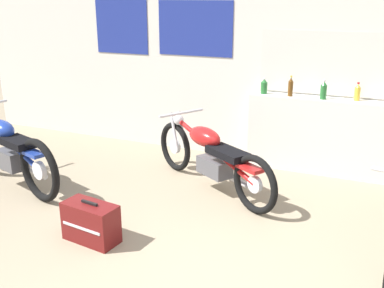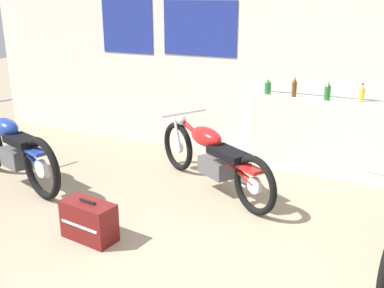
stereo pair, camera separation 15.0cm
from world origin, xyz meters
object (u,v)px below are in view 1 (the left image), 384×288
at_px(bottle_leftmost, 264,87).
at_px(motorcycle_blue, 8,150).
at_px(motorcycle_red, 211,156).
at_px(bottle_center, 324,91).
at_px(hard_case_darkred, 91,222).
at_px(bottle_right_center, 357,93).
at_px(bottle_left_center, 291,87).

relative_size(bottle_leftmost, motorcycle_blue, 0.10).
bearing_deg(motorcycle_blue, motorcycle_red, 20.55).
relative_size(bottle_center, hard_case_darkred, 0.43).
xyz_separation_m(bottle_right_center, motorcycle_blue, (-3.67, -1.92, -0.63)).
height_order(bottle_center, hard_case_darkred, bottle_center).
height_order(motorcycle_blue, hard_case_darkred, motorcycle_blue).
relative_size(bottle_center, motorcycle_blue, 0.12).
bearing_deg(bottle_leftmost, motorcycle_red, -106.85).
relative_size(bottle_center, motorcycle_red, 0.13).
height_order(motorcycle_red, motorcycle_blue, motorcycle_blue).
distance_m(motorcycle_red, hard_case_darkred, 1.66).
bearing_deg(motorcycle_red, bottle_right_center, 36.92).
relative_size(bottle_right_center, motorcycle_blue, 0.11).
bearing_deg(motorcycle_red, hard_case_darkred, -110.92).
xyz_separation_m(motorcycle_red, motorcycle_blue, (-2.23, -0.84, 0.03)).
bearing_deg(motorcycle_red, bottle_left_center, 57.18).
height_order(bottle_left_center, motorcycle_red, bottle_left_center).
height_order(bottle_leftmost, hard_case_darkred, bottle_leftmost).
bearing_deg(bottle_left_center, bottle_leftmost, 176.26).
distance_m(bottle_leftmost, motorcycle_blue, 3.22).
relative_size(bottle_leftmost, hard_case_darkred, 0.37).
distance_m(bottle_leftmost, bottle_left_center, 0.34).
bearing_deg(bottle_left_center, motorcycle_red, -122.82).
distance_m(bottle_right_center, motorcycle_blue, 4.19).
xyz_separation_m(motorcycle_blue, hard_case_darkred, (1.64, -0.70, -0.25)).
bearing_deg(bottle_leftmost, bottle_left_center, -3.74).
distance_m(bottle_right_center, motorcycle_red, 1.92).
xyz_separation_m(bottle_leftmost, bottle_right_center, (1.13, 0.04, 0.01)).
height_order(bottle_left_center, motorcycle_blue, bottle_left_center).
xyz_separation_m(bottle_left_center, motorcycle_blue, (-2.89, -1.86, -0.64)).
bearing_deg(hard_case_darkred, motorcycle_red, 69.08).
distance_m(bottle_leftmost, bottle_right_center, 1.13).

